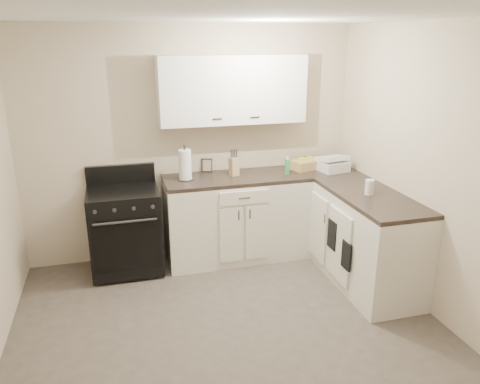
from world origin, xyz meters
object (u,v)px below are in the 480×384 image
object	(u,v)px
knife_block	(234,167)
paper_towel	(185,165)
stove	(126,230)
countertop_grill	(332,166)
wicker_basket	(306,165)

from	to	relation	value
knife_block	paper_towel	bearing A→B (deg)	164.77
stove	knife_block	size ratio (longest dim) A/B	4.36
countertop_grill	knife_block	bearing A→B (deg)	164.22
paper_towel	countertop_grill	distance (m)	1.65
knife_block	stove	bearing A→B (deg)	165.37
knife_block	countertop_grill	bearing A→B (deg)	-23.28
paper_towel	wicker_basket	bearing A→B (deg)	2.27
knife_block	wicker_basket	xyz separation A→B (m)	(0.85, 0.03, -0.05)
stove	paper_towel	distance (m)	0.92
stove	countertop_grill	xyz separation A→B (m)	(2.29, -0.04, 0.54)
stove	paper_towel	world-z (taller)	paper_towel
stove	knife_block	xyz separation A→B (m)	(1.18, 0.07, 0.58)
paper_towel	wicker_basket	xyz separation A→B (m)	(1.38, 0.05, -0.11)
paper_towel	stove	bearing A→B (deg)	-176.31
stove	wicker_basket	size ratio (longest dim) A/B	2.74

